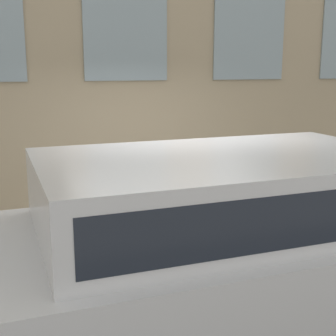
{
  "coord_description": "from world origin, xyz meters",
  "views": [
    {
      "loc": [
        -4.98,
        2.03,
        2.41
      ],
      "look_at": [
        0.63,
        -0.06,
        1.12
      ],
      "focal_mm": 50.0,
      "sensor_mm": 36.0,
      "label": 1
    }
  ],
  "objects": [
    {
      "name": "person",
      "position": [
        0.77,
        0.24,
        0.79
      ],
      "size": [
        0.26,
        0.17,
        1.08
      ],
      "rotation": [
        0.0,
        0.0,
        2.85
      ],
      "color": "#726651",
      "rests_on": "sidewalk"
    },
    {
      "name": "fire_hydrant",
      "position": [
        0.48,
        -0.36,
        0.52
      ],
      "size": [
        0.34,
        0.45,
        0.72
      ],
      "color": "#2D7260",
      "rests_on": "sidewalk"
    },
    {
      "name": "parked_truck_silver_near",
      "position": [
        -1.55,
        0.31,
        0.99
      ],
      "size": [
        2.1,
        5.01,
        1.7
      ],
      "color": "black",
      "rests_on": "ground_plane"
    },
    {
      "name": "sidewalk",
      "position": [
        1.18,
        0.0,
        0.07
      ],
      "size": [
        2.36,
        60.0,
        0.15
      ],
      "color": "#9E9B93",
      "rests_on": "ground_plane"
    },
    {
      "name": "ground_plane",
      "position": [
        0.0,
        0.0,
        0.0
      ],
      "size": [
        80.0,
        80.0,
        0.0
      ],
      "primitive_type": "plane",
      "color": "#514F4C"
    }
  ]
}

